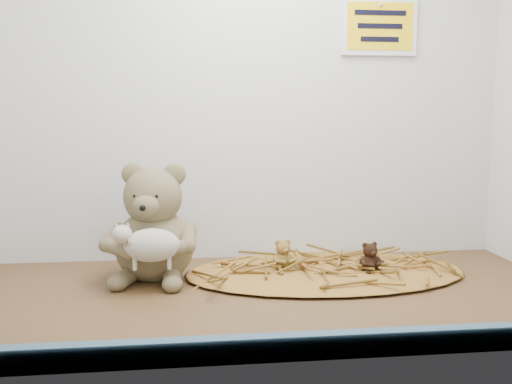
{
  "coord_description": "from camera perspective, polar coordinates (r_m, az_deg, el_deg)",
  "views": [
    {
      "loc": [
        -15.32,
        -104.83,
        34.69
      ],
      "look_at": [
        -2.37,
        4.04,
        19.49
      ],
      "focal_mm": 40.0,
      "sensor_mm": 36.0,
      "label": 1
    }
  ],
  "objects": [
    {
      "name": "toy_lamb",
      "position": [
        1.13,
        -10.38,
        -5.27
      ],
      "size": [
        14.22,
        8.68,
        9.19
      ],
      "primitive_type": null,
      "color": "beige",
      "rests_on": "main_teddy"
    },
    {
      "name": "straw_bed",
      "position": [
        1.26,
        6.97,
        -7.89
      ],
      "size": [
        61.14,
        35.5,
        1.18
      ],
      "primitive_type": "ellipsoid",
      "color": "brown",
      "rests_on": "shelf_floor"
    },
    {
      "name": "front_rail",
      "position": [
        0.84,
        4.4,
        -15.11
      ],
      "size": [
        119.28,
        2.2,
        3.6
      ],
      "primitive_type": "cube",
      "color": "#3B5D72",
      "rests_on": "shelf_floor"
    },
    {
      "name": "mini_teddy_tan",
      "position": [
        1.25,
        2.7,
        -6.12
      ],
      "size": [
        6.41,
        6.62,
        6.47
      ],
      "primitive_type": null,
      "rotation": [
        0.0,
        0.0,
        0.25
      ],
      "color": "brown",
      "rests_on": "straw_bed"
    },
    {
      "name": "main_teddy",
      "position": [
        1.21,
        -10.16,
        -2.95
      ],
      "size": [
        23.43,
        24.29,
        24.51
      ],
      "primitive_type": null,
      "rotation": [
        0.0,
        0.0,
        -0.19
      ],
      "color": "#776949",
      "rests_on": "shelf_floor"
    },
    {
      "name": "wall_sign",
      "position": [
        1.43,
        12.22,
        15.88
      ],
      "size": [
        16.0,
        1.2,
        11.0
      ],
      "primitive_type": "cube",
      "color": "#E6B80B",
      "rests_on": "back_wall"
    },
    {
      "name": "alcove_shell",
      "position": [
        1.15,
        0.9,
        13.02
      ],
      "size": [
        120.4,
        60.2,
        90.4
      ],
      "color": "#3B2614",
      "rests_on": "ground"
    },
    {
      "name": "mini_teddy_brown",
      "position": [
        1.25,
        11.3,
        -6.25
      ],
      "size": [
        6.18,
        6.4,
        6.4
      ],
      "primitive_type": null,
      "rotation": [
        0.0,
        0.0,
        0.21
      ],
      "color": "black",
      "rests_on": "straw_bed"
    }
  ]
}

